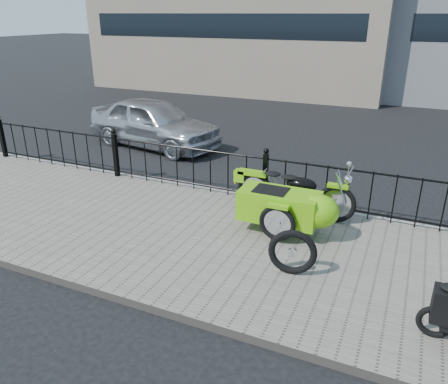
% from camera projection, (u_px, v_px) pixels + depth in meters
% --- Properties ---
extents(ground, '(120.00, 120.00, 0.00)m').
position_uv_depth(ground, '(239.00, 235.00, 7.47)').
color(ground, black).
rests_on(ground, ground).
extents(sidewalk, '(30.00, 3.80, 0.12)m').
position_uv_depth(sidewalk, '(227.00, 245.00, 7.03)').
color(sidewalk, slate).
rests_on(sidewalk, ground).
extents(curb, '(30.00, 0.10, 0.12)m').
position_uv_depth(curb, '(267.00, 201.00, 8.67)').
color(curb, gray).
rests_on(curb, ground).
extents(iron_fence, '(14.11, 0.11, 1.08)m').
position_uv_depth(iron_fence, '(265.00, 179.00, 8.35)').
color(iron_fence, black).
rests_on(iron_fence, sidewalk).
extents(motorcycle_sidecar, '(2.28, 1.48, 0.98)m').
position_uv_depth(motorcycle_sidecar, '(292.00, 204.00, 7.23)').
color(motorcycle_sidecar, black).
rests_on(motorcycle_sidecar, sidewalk).
extents(spare_tire, '(0.69, 0.21, 0.68)m').
position_uv_depth(spare_tire, '(292.00, 252.00, 6.04)').
color(spare_tire, black).
rests_on(spare_tire, sidewalk).
extents(sedan_car, '(4.21, 2.29, 1.36)m').
position_uv_depth(sedan_car, '(154.00, 123.00, 12.21)').
color(sedan_car, silver).
rests_on(sedan_car, ground).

